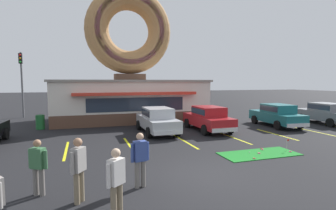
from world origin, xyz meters
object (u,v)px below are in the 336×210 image
(car_red, at_px, (208,117))
(car_grey, at_px, (325,112))
(trash_bin, at_px, (40,122))
(pedestrian_beanie_man, at_px, (38,165))
(traffic_light_pole, at_px, (22,76))
(car_silver, at_px, (157,119))
(pedestrian_hooded_kid, at_px, (116,180))
(golf_ball, at_px, (249,152))
(putting_flag_pin, at_px, (288,142))
(pedestrian_blue_sweater_man, at_px, (78,167))
(car_teal, at_px, (277,114))
(pedestrian_leather_jacket_man, at_px, (140,157))

(car_red, bearing_deg, car_grey, -1.50)
(car_red, distance_m, trash_bin, 11.32)
(car_grey, relative_size, pedestrian_beanie_man, 2.88)
(trash_bin, height_order, traffic_light_pole, traffic_light_pole)
(car_silver, distance_m, pedestrian_hooded_kid, 10.33)
(golf_ball, height_order, car_red, car_red)
(car_red, relative_size, traffic_light_pole, 0.79)
(putting_flag_pin, height_order, trash_bin, trash_bin)
(car_silver, distance_m, pedestrian_blue_sweater_man, 9.69)
(golf_ball, relative_size, putting_flag_pin, 0.08)
(car_grey, bearing_deg, putting_flag_pin, -147.20)
(trash_bin, bearing_deg, car_teal, -13.97)
(traffic_light_pole, bearing_deg, car_red, -39.76)
(golf_ball, distance_m, pedestrian_hooded_kid, 7.47)
(pedestrian_leather_jacket_man, xyz_separation_m, traffic_light_pole, (-6.68, 18.49, 2.77))
(golf_ball, relative_size, pedestrian_leather_jacket_man, 0.02)
(pedestrian_beanie_man, xyz_separation_m, traffic_light_pole, (-3.83, 18.14, 2.82))
(pedestrian_beanie_man, distance_m, traffic_light_pole, 18.76)
(pedestrian_beanie_man, bearing_deg, car_teal, 27.00)
(pedestrian_blue_sweater_man, bearing_deg, car_red, 46.06)
(pedestrian_blue_sweater_man, distance_m, traffic_light_pole, 19.80)
(putting_flag_pin, distance_m, traffic_light_pole, 21.93)
(car_silver, bearing_deg, car_red, -4.58)
(pedestrian_hooded_kid, bearing_deg, traffic_light_pole, 106.03)
(pedestrian_hooded_kid, bearing_deg, pedestrian_beanie_man, 135.04)
(pedestrian_hooded_kid, relative_size, traffic_light_pole, 0.29)
(golf_ball, bearing_deg, pedestrian_beanie_man, -167.41)
(car_red, xyz_separation_m, traffic_light_pole, (-12.88, 10.72, 2.84))
(car_grey, bearing_deg, car_silver, 177.71)
(car_grey, xyz_separation_m, pedestrian_hooded_kid, (-16.89, -9.11, 0.06))
(golf_ball, height_order, pedestrian_beanie_man, pedestrian_beanie_man)
(putting_flag_pin, xyz_separation_m, pedestrian_blue_sweater_man, (-9.09, -2.43, 0.54))
(pedestrian_beanie_man, bearing_deg, putting_flag_pin, 8.91)
(car_teal, height_order, pedestrian_blue_sweater_man, pedestrian_blue_sweater_man)
(car_red, distance_m, pedestrian_beanie_man, 11.71)
(golf_ball, xyz_separation_m, car_grey, (10.51, 5.31, 0.82))
(car_grey, height_order, pedestrian_blue_sweater_man, pedestrian_blue_sweater_man)
(pedestrian_beanie_man, bearing_deg, pedestrian_blue_sweater_man, -37.58)
(car_silver, height_order, pedestrian_leather_jacket_man, pedestrian_leather_jacket_man)
(car_grey, relative_size, pedestrian_leather_jacket_man, 2.74)
(car_red, relative_size, pedestrian_leather_jacket_man, 2.71)
(car_red, distance_m, pedestrian_leather_jacket_man, 9.95)
(traffic_light_pole, bearing_deg, car_teal, -30.26)
(car_silver, bearing_deg, car_grey, -2.29)
(pedestrian_beanie_man, height_order, traffic_light_pole, traffic_light_pole)
(golf_ball, height_order, car_silver, car_silver)
(golf_ball, relative_size, pedestrian_hooded_kid, 0.03)
(car_red, height_order, pedestrian_beanie_man, pedestrian_beanie_man)
(car_silver, distance_m, traffic_light_pole, 14.40)
(car_teal, bearing_deg, pedestrian_leather_jacket_man, -146.45)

